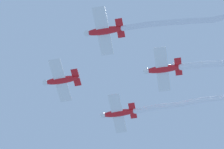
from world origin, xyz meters
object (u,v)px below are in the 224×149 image
object	(u,v)px
airplane_lead	(61,80)
airplane_left_wing	(103,31)
airplane_right_wing	(118,113)
airplane_slot	(162,69)

from	to	relation	value
airplane_lead	airplane_left_wing	size ratio (longest dim) A/B	1.00
airplane_lead	airplane_right_wing	world-z (taller)	airplane_right_wing
airplane_lead	airplane_slot	xyz separation A→B (m)	(14.15, -4.84, -0.20)
airplane_left_wing	airplane_slot	size ratio (longest dim) A/B	1.00
airplane_lead	airplane_left_wing	xyz separation A→B (m)	(4.65, -9.50, -0.40)
airplane_right_wing	airplane_slot	xyz separation A→B (m)	(4.65, -9.50, -0.50)
airplane_lead	airplane_slot	world-z (taller)	airplane_lead
airplane_lead	airplane_left_wing	world-z (taller)	airplane_lead
airplane_slot	airplane_left_wing	bearing A→B (deg)	45.90
airplane_left_wing	airplane_lead	bearing A→B (deg)	-43.38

